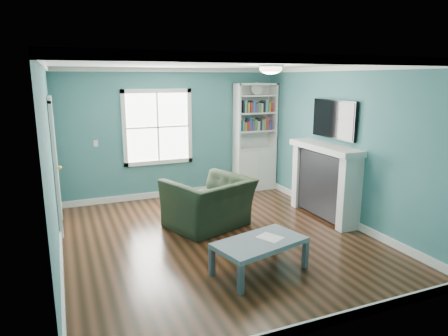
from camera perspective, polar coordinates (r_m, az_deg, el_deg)
name	(u,v)px	position (r m, az deg, el deg)	size (l,w,h in m)	color
floor	(218,238)	(6.22, -0.84, -10.02)	(5.00, 5.00, 0.00)	black
room_walls	(218,136)	(5.80, -0.89, 4.54)	(5.00, 5.00, 5.00)	#346E70
trim	(218,160)	(5.86, -0.88, 1.20)	(4.50, 5.00, 2.60)	white
window	(158,127)	(8.08, -9.44, 5.77)	(1.40, 0.06, 1.50)	white
bookshelf	(255,148)	(8.69, 4.38, 2.89)	(0.90, 0.35, 2.31)	silver
fireplace	(325,182)	(7.17, 14.18, -1.97)	(0.44, 1.58, 1.30)	black
tv	(334,119)	(7.05, 15.46, 6.73)	(0.06, 1.10, 0.65)	black
door	(55,164)	(6.87, -22.97, 0.51)	(0.12, 0.98, 2.17)	silver
ceiling_fixture	(271,68)	(6.21, 6.70, 13.96)	(0.38, 0.38, 0.15)	white
light_switch	(96,143)	(7.93, -17.85, 3.38)	(0.08, 0.01, 0.12)	white
recliner	(209,195)	(6.52, -2.19, -3.87)	(1.25, 0.81, 1.09)	black
coffee_table	(260,244)	(5.13, 5.13, -10.83)	(1.27, 0.89, 0.42)	#454B53
paper_sheet	(270,237)	(5.21, 6.58, -9.82)	(0.24, 0.30, 0.00)	white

